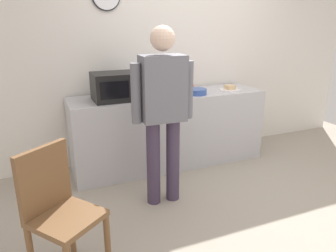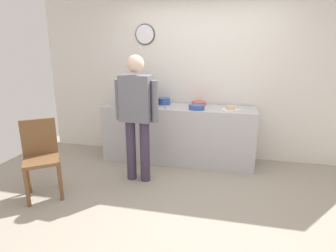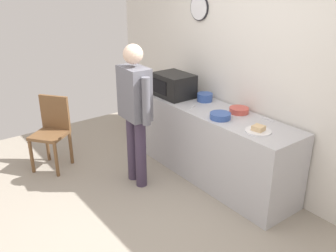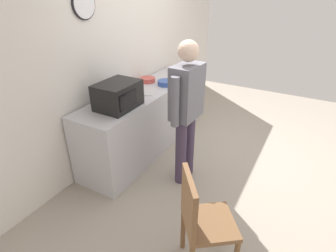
# 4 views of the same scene
# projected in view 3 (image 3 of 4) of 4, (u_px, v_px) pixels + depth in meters

# --- Properties ---
(ground_plane) EXTENTS (6.00, 6.00, 0.00)m
(ground_plane) POSITION_uv_depth(u_px,v_px,m) (141.00, 222.00, 3.80)
(ground_plane) COLOR #9E9384
(back_wall) EXTENTS (5.40, 0.13, 2.60)m
(back_wall) POSITION_uv_depth(u_px,v_px,m) (255.00, 75.00, 4.20)
(back_wall) COLOR silver
(back_wall) RESTS_ON ground_plane
(kitchen_counter) EXTENTS (2.35, 0.62, 0.89)m
(kitchen_counter) POSITION_uv_depth(u_px,v_px,m) (210.00, 143.00, 4.53)
(kitchen_counter) COLOR #B7B7BC
(kitchen_counter) RESTS_ON ground_plane
(microwave) EXTENTS (0.50, 0.39, 0.30)m
(microwave) POSITION_uv_depth(u_px,v_px,m) (174.00, 85.00, 4.75)
(microwave) COLOR black
(microwave) RESTS_ON kitchen_counter
(sandwich_plate) EXTENTS (0.27, 0.27, 0.07)m
(sandwich_plate) POSITION_uv_depth(u_px,v_px,m) (258.00, 130.00, 3.72)
(sandwich_plate) COLOR white
(sandwich_plate) RESTS_ON kitchen_counter
(salad_bowl) EXTENTS (0.19, 0.19, 0.10)m
(salad_bowl) POSITION_uv_depth(u_px,v_px,m) (205.00, 97.00, 4.61)
(salad_bowl) COLOR #33519E
(salad_bowl) RESTS_ON kitchen_counter
(cereal_bowl) EXTENTS (0.23, 0.23, 0.07)m
(cereal_bowl) POSITION_uv_depth(u_px,v_px,m) (220.00, 116.00, 4.05)
(cereal_bowl) COLOR #33519E
(cereal_bowl) RESTS_ON kitchen_counter
(mixing_bowl) EXTENTS (0.22, 0.22, 0.06)m
(mixing_bowl) POSITION_uv_depth(u_px,v_px,m) (239.00, 110.00, 4.22)
(mixing_bowl) COLOR #C64C42
(mixing_bowl) RESTS_ON kitchen_counter
(fork_utensil) EXTENTS (0.17, 0.02, 0.01)m
(fork_utensil) POSITION_uv_depth(u_px,v_px,m) (268.00, 119.00, 4.04)
(fork_utensil) COLOR silver
(fork_utensil) RESTS_ON kitchen_counter
(spoon_utensil) EXTENTS (0.09, 0.16, 0.01)m
(spoon_utensil) POSITION_uv_depth(u_px,v_px,m) (193.00, 106.00, 4.43)
(spoon_utensil) COLOR silver
(spoon_utensil) RESTS_ON kitchen_counter
(person_standing) EXTENTS (0.59, 0.26, 1.69)m
(person_standing) POSITION_uv_depth(u_px,v_px,m) (135.00, 106.00, 4.17)
(person_standing) COLOR #3F3249
(person_standing) RESTS_ON ground_plane
(wooden_chair) EXTENTS (0.56, 0.56, 0.94)m
(wooden_chair) POSITION_uv_depth(u_px,v_px,m) (52.00, 129.00, 4.74)
(wooden_chair) COLOR brown
(wooden_chair) RESTS_ON ground_plane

